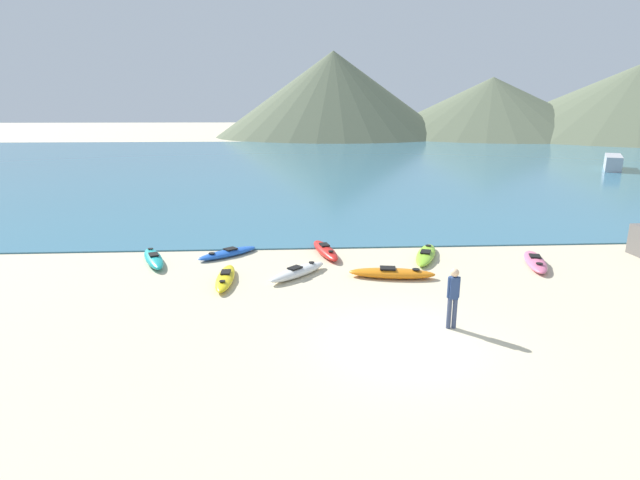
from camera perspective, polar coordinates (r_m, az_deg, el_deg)
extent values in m
plane|color=beige|center=(13.38, 9.63, -11.34)|extent=(400.00, 400.00, 0.00)
cube|color=teal|center=(55.91, -0.42, 8.89)|extent=(160.00, 70.00, 0.06)
cone|color=#5B664C|center=(108.73, 1.50, 16.33)|extent=(49.12, 49.12, 17.22)
cone|color=#5B664C|center=(114.66, 18.98, 14.19)|extent=(50.76, 50.76, 12.07)
cone|color=#5B664C|center=(121.74, 32.66, 13.26)|extent=(65.54, 65.54, 14.47)
ellipsoid|color=#E5668C|center=(20.84, 23.38, -2.28)|extent=(1.51, 2.95, 0.31)
cube|color=black|center=(20.92, 23.37, -1.69)|extent=(0.52, 0.61, 0.05)
cylinder|color=black|center=(20.05, 23.79, -2.47)|extent=(0.25, 0.25, 0.02)
ellipsoid|color=#8CCC2D|center=(20.50, 12.00, -1.65)|extent=(1.78, 3.17, 0.29)
cube|color=black|center=(20.30, 11.98, -1.31)|extent=(0.56, 0.66, 0.05)
cylinder|color=black|center=(21.29, 12.28, -0.61)|extent=(0.24, 0.24, 0.02)
ellipsoid|color=teal|center=(20.50, -18.49, -2.01)|extent=(1.66, 2.94, 0.36)
cube|color=black|center=(20.30, -18.48, -1.57)|extent=(0.51, 0.61, 0.05)
cylinder|color=black|center=(21.22, -18.82, -0.94)|extent=(0.21, 0.21, 0.02)
ellipsoid|color=blue|center=(20.68, -10.50, -1.48)|extent=(2.53, 2.23, 0.26)
cube|color=black|center=(20.71, -10.21, -1.00)|extent=(0.62, 0.61, 0.05)
cylinder|color=black|center=(20.28, -12.28, -1.48)|extent=(0.25, 0.25, 0.02)
ellipsoid|color=red|center=(20.55, 0.61, -1.18)|extent=(1.22, 3.02, 0.36)
cube|color=black|center=(20.63, 0.50, -0.53)|extent=(0.44, 0.59, 0.05)
cylinder|color=black|center=(19.74, 1.26, -1.28)|extent=(0.22, 0.22, 0.02)
ellipsoid|color=yellow|center=(17.66, -10.76, -4.28)|extent=(0.58, 2.81, 0.29)
cube|color=black|center=(17.74, -10.73, -3.61)|extent=(0.32, 0.51, 0.05)
cylinder|color=black|center=(16.89, -11.11, -4.63)|extent=(0.20, 0.20, 0.02)
ellipsoid|color=orange|center=(17.95, 8.22, -3.78)|extent=(3.13, 1.25, 0.33)
cube|color=black|center=(17.89, 7.75, -3.20)|extent=(0.61, 0.50, 0.05)
cylinder|color=black|center=(17.96, 10.91, -3.31)|extent=(0.27, 0.27, 0.02)
ellipsoid|color=white|center=(17.93, -2.57, -3.66)|extent=(2.34, 2.41, 0.33)
cube|color=black|center=(17.77, -2.88, -3.18)|extent=(0.58, 0.59, 0.05)
cylinder|color=black|center=(18.41, -0.97, -2.56)|extent=(0.21, 0.21, 0.02)
cylinder|color=#384260|center=(14.20, 14.53, -8.12)|extent=(0.13, 0.13, 0.87)
cylinder|color=#384260|center=(14.24, 15.12, -8.08)|extent=(0.13, 0.13, 0.87)
cube|color=navy|center=(13.95, 15.03, -5.30)|extent=(0.24, 0.20, 0.61)
cylinder|color=navy|center=(13.91, 14.52, -5.27)|extent=(0.09, 0.09, 0.58)
cylinder|color=navy|center=(13.99, 15.53, -5.22)|extent=(0.09, 0.09, 0.58)
sphere|color=tan|center=(13.81, 15.15, -3.63)|extent=(0.23, 0.23, 0.23)
cube|color=#B2B2B7|center=(56.58, 30.47, 7.66)|extent=(4.10, 5.62, 1.36)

